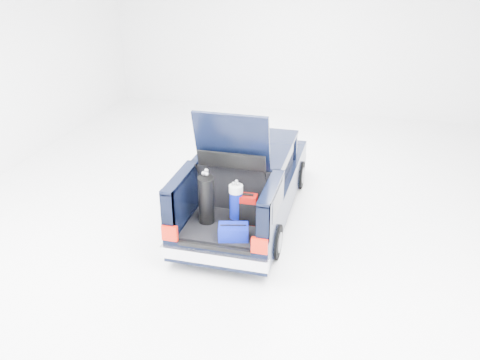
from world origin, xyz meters
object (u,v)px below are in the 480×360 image
(car, at_px, (248,182))
(blue_duffel, at_px, (233,232))
(red_suitcase, at_px, (247,209))
(black_golf_bag, at_px, (206,200))
(blue_golf_bag, at_px, (236,204))

(car, bearing_deg, blue_duffel, -83.02)
(red_suitcase, relative_size, blue_duffel, 1.01)
(red_suitcase, xyz_separation_m, black_golf_bag, (-0.66, -0.17, 0.18))
(red_suitcase, bearing_deg, car, 100.62)
(red_suitcase, bearing_deg, blue_duffel, -102.36)
(blue_golf_bag, distance_m, blue_duffel, 0.57)
(car, height_order, blue_duffel, car)
(car, bearing_deg, black_golf_bag, -101.50)
(car, relative_size, blue_golf_bag, 5.91)
(blue_golf_bag, height_order, blue_duffel, blue_golf_bag)
(red_suitcase, xyz_separation_m, blue_golf_bag, (-0.18, -0.03, 0.10))
(car, xyz_separation_m, red_suitcase, (0.33, -1.43, 0.19))
(car, xyz_separation_m, blue_golf_bag, (0.15, -1.45, 0.28))
(red_suitcase, relative_size, black_golf_bag, 0.56)
(car, height_order, red_suitcase, car)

